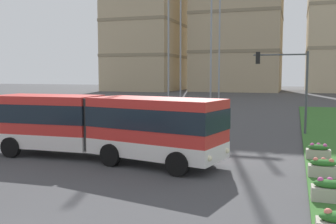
% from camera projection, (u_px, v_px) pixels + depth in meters
% --- Properties ---
extents(articulated_bus, '(11.95, 3.84, 3.00)m').
position_uv_depth(articulated_bus, '(103.00, 125.00, 18.55)').
color(articulated_bus, red).
rests_on(articulated_bus, ground).
extents(car_navy_sedan, '(4.50, 2.24, 1.58)m').
position_uv_depth(car_navy_sedan, '(129.00, 118.00, 29.86)').
color(car_navy_sedan, '#19234C').
rests_on(car_navy_sedan, ground).
extents(flower_planter_2, '(1.10, 0.56, 0.74)m').
position_uv_depth(flower_planter_2, '(330.00, 190.00, 12.29)').
color(flower_planter_2, '#B7AD9E').
rests_on(flower_planter_2, grass_median).
extents(flower_planter_3, '(1.10, 0.56, 0.74)m').
position_uv_depth(flower_planter_3, '(323.00, 168.00, 15.23)').
color(flower_planter_3, '#B7AD9E').
rests_on(flower_planter_3, grass_median).
extents(flower_planter_4, '(1.10, 0.56, 0.74)m').
position_uv_depth(flower_planter_4, '(318.00, 151.00, 18.45)').
color(flower_planter_4, '#B7AD9E').
rests_on(flower_planter_4, grass_median).
extents(traffic_light_far_right, '(3.60, 0.28, 5.57)m').
position_uv_depth(traffic_light_far_right, '(288.00, 77.00, 26.28)').
color(traffic_light_far_right, '#474C51').
rests_on(traffic_light_far_right, ground).
extents(apartment_tower_west, '(16.51, 19.95, 40.64)m').
position_uv_depth(apartment_tower_west, '(146.00, 8.00, 97.18)').
color(apartment_tower_west, tan).
rests_on(apartment_tower_west, ground).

